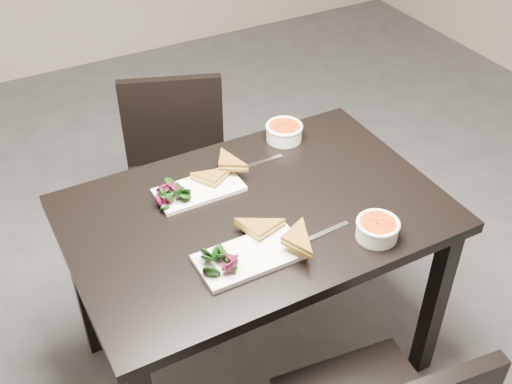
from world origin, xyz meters
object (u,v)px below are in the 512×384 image
plate_far (199,190)px  plate_near (251,256)px  chair_far (177,169)px  soup_bowl_far (284,131)px  table (256,232)px  soup_bowl_near (377,228)px

plate_far → plate_near: bearing=-89.5°
chair_far → soup_bowl_far: chair_far is taller
plate_near → soup_bowl_far: (0.41, 0.50, 0.03)m
soup_bowl_far → plate_far: bearing=-161.1°
plate_far → soup_bowl_far: bearing=18.9°
chair_far → plate_near: bearing=-76.5°
plate_far → soup_bowl_far: size_ratio=2.09×
plate_far → table: bearing=-54.0°
chair_far → plate_near: (-0.10, -0.86, 0.27)m
plate_near → soup_bowl_near: 0.39m
soup_bowl_near → plate_far: 0.60m
chair_far → table: bearing=-68.3°
soup_bowl_near → plate_far: bearing=130.0°
table → soup_bowl_near: size_ratio=8.99×
plate_far → chair_far: bearing=78.0°
chair_far → plate_far: (-0.11, -0.50, 0.27)m
plate_near → plate_far: bearing=90.5°
plate_near → table: bearing=57.8°
table → soup_bowl_far: (0.28, 0.31, 0.13)m
table → chair_far: 0.69m
plate_far → soup_bowl_far: soup_bowl_far is taller
table → plate_far: (-0.12, 0.17, 0.11)m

